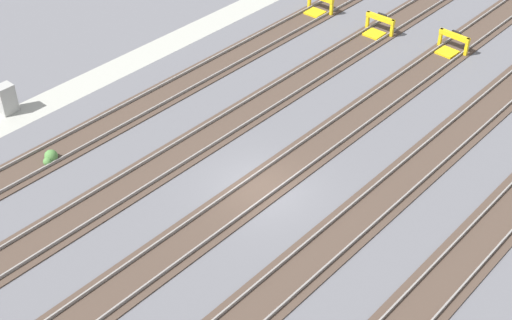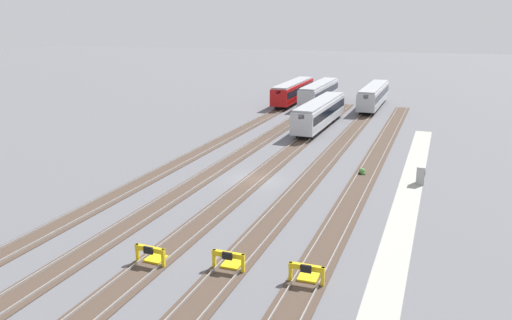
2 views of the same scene
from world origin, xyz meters
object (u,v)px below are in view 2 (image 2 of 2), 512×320
object	(u,v)px
subway_car_front_row_centre	(320,113)
weed_clump	(362,172)
bumper_stop_nearest_track	(307,273)
electrical_cabinet	(421,175)
bumper_stop_near_inner_track	(230,260)
subway_car_front_row_leftmost	(293,91)
bumper_stop_middle_track	(153,255)
subway_car_front_row_left_inner	(374,95)
subway_car_front_row_right_inner	(319,93)

from	to	relation	value
subway_car_front_row_centre	weed_clump	bearing A→B (deg)	-155.59
bumper_stop_nearest_track	electrical_cabinet	world-z (taller)	electrical_cabinet
bumper_stop_near_inner_track	subway_car_front_row_leftmost	bearing A→B (deg)	13.11
electrical_cabinet	subway_car_front_row_centre	bearing A→B (deg)	34.51
bumper_stop_middle_track	weed_clump	bearing A→B (deg)	-21.56
bumper_stop_near_inner_track	subway_car_front_row_left_inner	bearing A→B (deg)	0.04
subway_car_front_row_right_inner	bumper_stop_nearest_track	world-z (taller)	subway_car_front_row_right_inner
subway_car_front_row_left_inner	bumper_stop_near_inner_track	world-z (taller)	subway_car_front_row_left_inner
subway_car_front_row_leftmost	bumper_stop_nearest_track	size ratio (longest dim) A/B	9.00
subway_car_front_row_left_inner	subway_car_front_row_centre	xyz separation A→B (m)	(-18.66, 4.52, 0.00)
weed_clump	subway_car_front_row_left_inner	bearing A→B (deg)	6.41
bumper_stop_nearest_track	bumper_stop_middle_track	bearing A→B (deg)	96.65
subway_car_front_row_leftmost	electrical_cabinet	world-z (taller)	subway_car_front_row_leftmost
subway_car_front_row_centre	subway_car_front_row_right_inner	bearing A→B (deg)	13.91
subway_car_front_row_right_inner	weed_clump	size ratio (longest dim) A/B	19.58
subway_car_front_row_leftmost	bumper_stop_near_inner_track	distance (m)	61.23
bumper_stop_middle_track	electrical_cabinet	size ratio (longest dim) A/B	1.25
subway_car_front_row_leftmost	bumper_stop_middle_track	bearing A→B (deg)	-171.29
subway_car_front_row_left_inner	electrical_cabinet	bearing A→B (deg)	-166.30
bumper_stop_nearest_track	bumper_stop_near_inner_track	size ratio (longest dim) A/B	1.00
subway_car_front_row_left_inner	weed_clump	distance (m)	38.33
subway_car_front_row_centre	bumper_stop_middle_track	world-z (taller)	subway_car_front_row_centre
subway_car_front_row_leftmost	weed_clump	xyz separation A→B (m)	(-38.22, -18.12, -1.80)
subway_car_front_row_left_inner	bumper_stop_middle_track	distance (m)	60.61
subway_car_front_row_centre	bumper_stop_near_inner_track	bearing A→B (deg)	-173.62
subway_car_front_row_leftmost	weed_clump	size ratio (longest dim) A/B	19.61
subway_car_front_row_left_inner	bumper_stop_middle_track	world-z (taller)	subway_car_front_row_left_inner
bumper_stop_near_inner_track	weed_clump	world-z (taller)	bumper_stop_near_inner_track
subway_car_front_row_right_inner	subway_car_front_row_centre	bearing A→B (deg)	-166.09
subway_car_front_row_leftmost	weed_clump	bearing A→B (deg)	-154.63
subway_car_front_row_left_inner	bumper_stop_near_inner_track	xyz separation A→B (m)	(-59.45, -0.04, -1.53)
subway_car_front_row_left_inner	weed_clump	world-z (taller)	subway_car_front_row_left_inner
bumper_stop_middle_track	weed_clump	distance (m)	24.06
weed_clump	bumper_stop_nearest_track	bearing A→B (deg)	-179.01
subway_car_front_row_right_inner	electrical_cabinet	bearing A→B (deg)	-154.54
subway_car_front_row_centre	bumper_stop_near_inner_track	world-z (taller)	subway_car_front_row_centre
bumper_stop_near_inner_track	electrical_cabinet	bearing A→B (deg)	-25.03
subway_car_front_row_left_inner	bumper_stop_near_inner_track	bearing A→B (deg)	-179.96
bumper_stop_near_inner_track	weed_clump	distance (m)	21.81
bumper_stop_near_inner_track	bumper_stop_middle_track	bearing A→B (deg)	101.95
subway_car_front_row_centre	bumper_stop_nearest_track	bearing A→B (deg)	-167.30
subway_car_front_row_leftmost	subway_car_front_row_right_inner	xyz separation A→B (m)	(0.10, -4.64, 0.00)
subway_car_front_row_right_inner	bumper_stop_near_inner_track	world-z (taller)	subway_car_front_row_right_inner
bumper_stop_middle_track	weed_clump	size ratio (longest dim) A/B	2.18
bumper_stop_nearest_track	weed_clump	xyz separation A→B (m)	(21.30, 0.37, -0.27)
bumper_stop_nearest_track	bumper_stop_near_inner_track	world-z (taller)	same
subway_car_front_row_centre	weed_clump	xyz separation A→B (m)	(-19.39, -8.80, -1.80)
subway_car_front_row_centre	electrical_cabinet	size ratio (longest dim) A/B	11.27
subway_car_front_row_centre	weed_clump	distance (m)	21.37
subway_car_front_row_right_inner	bumper_stop_nearest_track	xyz separation A→B (m)	(-59.61, -13.86, -1.53)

